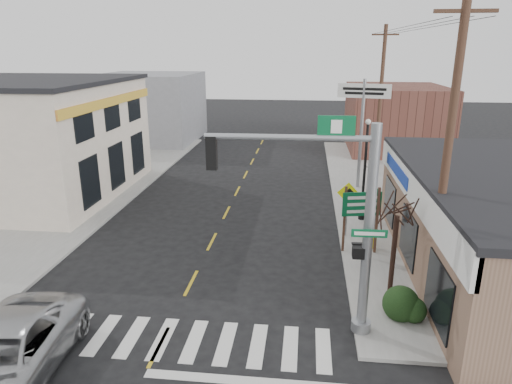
# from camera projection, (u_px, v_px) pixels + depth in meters

# --- Properties ---
(ground) EXTENTS (140.00, 140.00, 0.00)m
(ground) POSITION_uv_depth(u_px,v_px,m) (159.00, 347.00, 13.94)
(ground) COLOR black
(ground) RESTS_ON ground
(sidewalk_right) EXTENTS (6.00, 38.00, 0.13)m
(sidewalk_right) POSITION_uv_depth(u_px,v_px,m) (389.00, 211.00, 25.29)
(sidewalk_right) COLOR gray
(sidewalk_right) RESTS_ON ground
(sidewalk_left) EXTENTS (6.00, 38.00, 0.13)m
(sidewalk_left) POSITION_uv_depth(u_px,v_px,m) (81.00, 200.00, 27.19)
(sidewalk_left) COLOR gray
(sidewalk_left) RESTS_ON ground
(center_line) EXTENTS (0.12, 56.00, 0.01)m
(center_line) POSITION_uv_depth(u_px,v_px,m) (212.00, 241.00, 21.52)
(center_line) COLOR gold
(center_line) RESTS_ON ground
(crosswalk) EXTENTS (11.00, 2.20, 0.01)m
(crosswalk) POSITION_uv_depth(u_px,v_px,m) (163.00, 339.00, 14.32)
(crosswalk) COLOR silver
(crosswalk) RESTS_ON ground
(left_building) EXTENTS (12.00, 12.00, 6.80)m
(left_building) POSITION_uv_depth(u_px,v_px,m) (19.00, 140.00, 27.56)
(left_building) COLOR beige
(left_building) RESTS_ON ground
(bldg_distant_right) EXTENTS (8.00, 10.00, 5.60)m
(bldg_distant_right) POSITION_uv_depth(u_px,v_px,m) (395.00, 118.00, 40.25)
(bldg_distant_right) COLOR brown
(bldg_distant_right) RESTS_ON ground
(bldg_distant_left) EXTENTS (9.00, 10.00, 6.40)m
(bldg_distant_left) POSITION_uv_depth(u_px,v_px,m) (150.00, 107.00, 44.46)
(bldg_distant_left) COLOR gray
(bldg_distant_left) RESTS_ON ground
(suv) EXTENTS (3.20, 6.11, 1.64)m
(suv) POSITION_uv_depth(u_px,v_px,m) (4.00, 356.00, 12.24)
(suv) COLOR #A9ABAE
(suv) RESTS_ON ground
(traffic_signal_pole) EXTENTS (5.38, 0.39, 6.81)m
(traffic_signal_pole) POSITION_uv_depth(u_px,v_px,m) (342.00, 210.00, 13.42)
(traffic_signal_pole) COLOR gray
(traffic_signal_pole) RESTS_ON sidewalk_right
(guide_sign) EXTENTS (1.70, 0.14, 2.98)m
(guide_sign) POSITION_uv_depth(u_px,v_px,m) (361.00, 211.00, 19.57)
(guide_sign) COLOR #4C3223
(guide_sign) RESTS_ON sidewalk_right
(fire_hydrant) EXTENTS (0.23, 0.23, 0.74)m
(fire_hydrant) POSITION_uv_depth(u_px,v_px,m) (372.00, 240.00, 20.42)
(fire_hydrant) COLOR yellow
(fire_hydrant) RESTS_ON sidewalk_right
(ped_crossing_sign) EXTENTS (1.03, 0.07, 2.66)m
(ped_crossing_sign) POSITION_uv_depth(u_px,v_px,m) (348.00, 199.00, 21.32)
(ped_crossing_sign) COLOR gray
(ped_crossing_sign) RESTS_ON sidewalk_right
(lamp_post) EXTENTS (0.68, 0.54, 5.26)m
(lamp_post) POSITION_uv_depth(u_px,v_px,m) (366.00, 163.00, 23.06)
(lamp_post) COLOR black
(lamp_post) RESTS_ON sidewalk_right
(dance_center_sign) EXTENTS (3.21, 0.20, 6.83)m
(dance_center_sign) POSITION_uv_depth(u_px,v_px,m) (363.00, 107.00, 28.05)
(dance_center_sign) COLOR gray
(dance_center_sign) RESTS_ON sidewalk_right
(bare_tree) EXTENTS (2.20, 2.20, 4.40)m
(bare_tree) POSITION_uv_depth(u_px,v_px,m) (398.00, 202.00, 15.90)
(bare_tree) COLOR black
(bare_tree) RESTS_ON sidewalk_right
(shrub_front) EXTENTS (1.22, 1.22, 0.92)m
(shrub_front) POSITION_uv_depth(u_px,v_px,m) (401.00, 304.00, 15.18)
(shrub_front) COLOR black
(shrub_front) RESTS_ON sidewalk_right
(shrub_back) EXTENTS (0.97, 0.97, 0.73)m
(shrub_back) POSITION_uv_depth(u_px,v_px,m) (426.00, 237.00, 20.78)
(shrub_back) COLOR black
(shrub_back) RESTS_ON sidewalk_right
(utility_pole_near) EXTENTS (1.79, 0.27, 10.29)m
(utility_pole_near) POSITION_uv_depth(u_px,v_px,m) (447.00, 157.00, 14.49)
(utility_pole_near) COLOR #3F281D
(utility_pole_near) RESTS_ON sidewalk_right
(utility_pole_far) EXTENTS (1.76, 0.26, 10.10)m
(utility_pole_far) POSITION_uv_depth(u_px,v_px,m) (380.00, 100.00, 31.37)
(utility_pole_far) COLOR #412F1B
(utility_pole_far) RESTS_ON sidewalk_right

